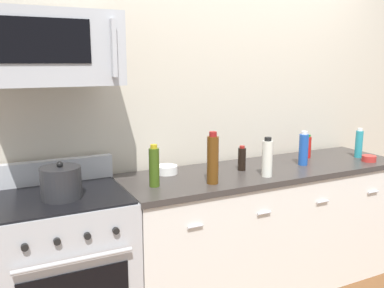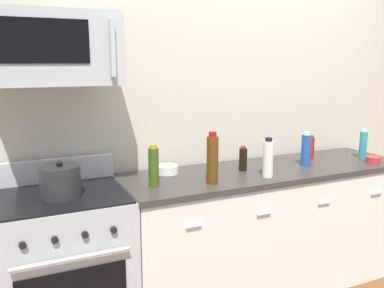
# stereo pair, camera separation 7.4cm
# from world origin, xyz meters

# --- Properties ---
(ground_plane) EXTENTS (6.30, 6.30, 0.00)m
(ground_plane) POSITION_xyz_m (0.00, 0.00, 0.00)
(ground_plane) COLOR brown
(back_wall) EXTENTS (5.25, 0.10, 2.70)m
(back_wall) POSITION_xyz_m (0.00, 0.41, 1.35)
(back_wall) COLOR beige
(back_wall) RESTS_ON ground_plane
(counter_unit) EXTENTS (2.16, 0.66, 0.92)m
(counter_unit) POSITION_xyz_m (-0.00, -0.00, 0.46)
(counter_unit) COLOR silver
(counter_unit) RESTS_ON ground_plane
(range_oven) EXTENTS (0.76, 0.69, 1.07)m
(range_oven) POSITION_xyz_m (-1.45, 0.00, 0.47)
(range_oven) COLOR #B7BABF
(range_oven) RESTS_ON ground_plane
(microwave) EXTENTS (0.74, 0.44, 0.40)m
(microwave) POSITION_xyz_m (-1.45, 0.05, 1.75)
(microwave) COLOR #B7BABF
(bottle_soy_sauce_dark) EXTENTS (0.06, 0.06, 0.18)m
(bottle_soy_sauce_dark) POSITION_xyz_m (-0.20, 0.02, 1.00)
(bottle_soy_sauce_dark) COLOR black
(bottle_soy_sauce_dark) RESTS_ON countertop_slab
(bottle_wine_amber) EXTENTS (0.07, 0.07, 0.33)m
(bottle_wine_amber) POSITION_xyz_m (-0.55, -0.17, 1.08)
(bottle_wine_amber) COLOR #59330F
(bottle_wine_amber) RESTS_ON countertop_slab
(bottle_hot_sauce_red) EXTENTS (0.05, 0.05, 0.19)m
(bottle_hot_sauce_red) POSITION_xyz_m (0.49, 0.12, 1.01)
(bottle_hot_sauce_red) COLOR #B21914
(bottle_hot_sauce_red) RESTS_ON countertop_slab
(bottle_soda_blue) EXTENTS (0.07, 0.07, 0.26)m
(bottle_soda_blue) POSITION_xyz_m (0.30, -0.05, 1.04)
(bottle_soda_blue) COLOR #1E4CA5
(bottle_soda_blue) RESTS_ON countertop_slab
(bottle_olive_oil) EXTENTS (0.06, 0.06, 0.26)m
(bottle_olive_oil) POSITION_xyz_m (-0.90, -0.07, 1.05)
(bottle_olive_oil) COLOR #385114
(bottle_olive_oil) RESTS_ON countertop_slab
(bottle_vinegar_white) EXTENTS (0.07, 0.07, 0.27)m
(bottle_vinegar_white) POSITION_xyz_m (-0.14, -0.19, 1.05)
(bottle_vinegar_white) COLOR silver
(bottle_vinegar_white) RESTS_ON countertop_slab
(bottle_dish_soap) EXTENTS (0.06, 0.06, 0.24)m
(bottle_dish_soap) POSITION_xyz_m (0.87, -0.05, 1.03)
(bottle_dish_soap) COLOR teal
(bottle_dish_soap) RESTS_ON countertop_slab
(bowl_white_ceramic) EXTENTS (0.15, 0.15, 0.06)m
(bowl_white_ceramic) POSITION_xyz_m (-0.72, 0.18, 0.95)
(bowl_white_ceramic) COLOR white
(bowl_white_ceramic) RESTS_ON countertop_slab
(bowl_red_small) EXTENTS (0.11, 0.11, 0.05)m
(bowl_red_small) POSITION_xyz_m (0.83, -0.19, 0.94)
(bowl_red_small) COLOR #B72D28
(bowl_red_small) RESTS_ON countertop_slab
(stockpot) EXTENTS (0.23, 0.23, 0.21)m
(stockpot) POSITION_xyz_m (-1.45, -0.05, 1.01)
(stockpot) COLOR #262628
(stockpot) RESTS_ON range_oven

